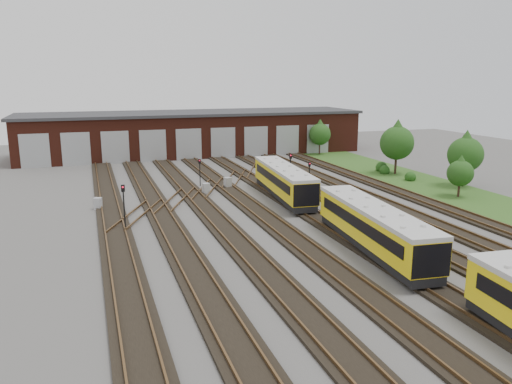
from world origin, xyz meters
name	(u,v)px	position (x,y,z in m)	size (l,w,h in m)	color
ground	(297,223)	(0.00, 0.00, 0.00)	(120.00, 120.00, 0.00)	#494744
track_network	(292,220)	(-0.17, 0.59, 0.11)	(30.40, 70.00, 0.33)	black
maintenance_shed	(194,133)	(-0.01, 39.97, 3.20)	(51.00, 12.50, 6.35)	#511E14
grass_verge	(419,183)	(19.00, 10.00, 0.03)	(8.00, 55.00, 0.05)	#2A531B
metro_train	(374,227)	(2.00, -7.98, 1.76)	(3.69, 45.67, 2.79)	black
signal_mast_0	(124,201)	(-13.20, 2.54, 2.23)	(0.29, 0.27, 3.51)	black
signal_mast_1	(200,169)	(-4.33, 16.25, 1.87)	(0.27, 0.26, 2.92)	black
signal_mast_2	(309,173)	(5.55, 9.89, 1.95)	(0.24, 0.22, 3.07)	black
signal_mast_3	(290,166)	(4.41, 12.13, 2.32)	(0.30, 0.28, 3.66)	black
relay_cabinet_0	(98,204)	(-15.00, 9.43, 0.53)	(0.64, 0.53, 1.07)	#A8AAAD
relay_cabinet_1	(206,189)	(-4.61, 12.25, 0.55)	(0.66, 0.55, 1.11)	#A8AAAD
relay_cabinet_2	(263,182)	(2.01, 14.07, 0.47)	(0.56, 0.47, 0.94)	#A8AAAD
relay_cabinet_3	(228,183)	(-1.82, 14.24, 0.57)	(0.69, 0.57, 1.15)	#A8AAAD
relay_cabinet_4	(303,196)	(3.28, 6.33, 0.57)	(0.68, 0.57, 1.14)	#A8AAAD
tree_0	(320,132)	(17.76, 32.75, 3.45)	(3.24, 3.24, 5.37)	#341F17
tree_1	(397,139)	(19.45, 15.36, 4.26)	(4.00, 4.00, 6.63)	#341F17
tree_2	(466,150)	(22.16, 6.91, 3.91)	(3.67, 3.67, 6.08)	#341F17
tree_3	(461,170)	(18.39, 3.14, 2.67)	(2.51, 2.51, 4.16)	#341F17
bush_0	(410,175)	(18.71, 11.32, 0.63)	(1.25, 1.25, 1.25)	#1E4714
bush_1	(385,169)	(18.34, 15.93, 0.62)	(1.24, 1.24, 1.24)	#1E4714
bush_2	(382,166)	(18.89, 17.48, 0.71)	(1.43, 1.43, 1.43)	#1E4714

